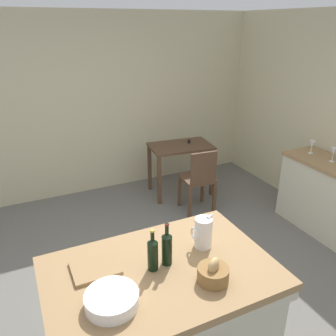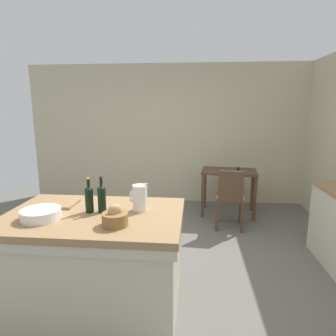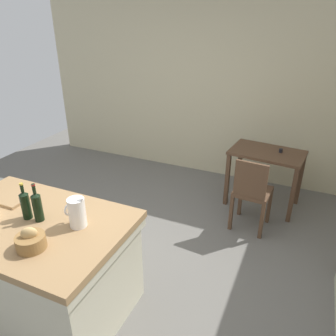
% 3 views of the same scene
% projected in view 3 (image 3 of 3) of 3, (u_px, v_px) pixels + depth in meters
% --- Properties ---
extents(ground_plane, '(6.76, 6.76, 0.00)m').
position_uv_depth(ground_plane, '(118.00, 269.00, 3.37)').
color(ground_plane, '#66635E').
extents(wall_back, '(5.32, 0.12, 2.60)m').
position_uv_depth(wall_back, '(204.00, 90.00, 4.95)').
color(wall_back, beige).
rests_on(wall_back, ground).
extents(island_table, '(1.54, 1.01, 0.90)m').
position_uv_depth(island_table, '(39.00, 262.00, 2.76)').
color(island_table, '#99754C').
rests_on(island_table, ground).
extents(writing_desk, '(0.95, 0.65, 0.82)m').
position_uv_depth(writing_desk, '(266.00, 161.00, 4.23)').
color(writing_desk, '#513826').
rests_on(writing_desk, ground).
extents(wooden_chair, '(0.43, 0.43, 0.92)m').
position_uv_depth(wooden_chair, '(252.00, 192.00, 3.79)').
color(wooden_chair, '#513826').
rests_on(wooden_chair, ground).
extents(pitcher, '(0.17, 0.13, 0.28)m').
position_uv_depth(pitcher, '(77.00, 212.00, 2.48)').
color(pitcher, white).
rests_on(pitcher, island_table).
extents(bread_basket, '(0.20, 0.20, 0.17)m').
position_uv_depth(bread_basket, '(31.00, 241.00, 2.27)').
color(bread_basket, olive).
rests_on(bread_basket, island_table).
extents(cutting_board, '(0.31, 0.26, 0.02)m').
position_uv_depth(cutting_board, '(11.00, 198.00, 2.88)').
color(cutting_board, '#99754C').
rests_on(cutting_board, island_table).
extents(wine_bottle_dark, '(0.07, 0.07, 0.32)m').
position_uv_depth(wine_bottle_dark, '(37.00, 206.00, 2.54)').
color(wine_bottle_dark, black).
rests_on(wine_bottle_dark, island_table).
extents(wine_bottle_amber, '(0.07, 0.07, 0.31)m').
position_uv_depth(wine_bottle_amber, '(25.00, 204.00, 2.57)').
color(wine_bottle_amber, black).
rests_on(wine_bottle_amber, island_table).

